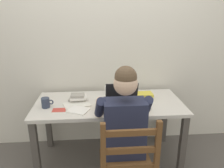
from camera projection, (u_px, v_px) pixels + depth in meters
ground_plane at (109, 158)px, 2.51m from camera, size 8.00×8.00×0.00m
back_wall at (106, 40)px, 2.49m from camera, size 6.00×0.04×2.60m
desk at (109, 110)px, 2.31m from camera, size 1.55×0.70×0.70m
seated_person at (123, 125)px, 1.90m from camera, size 0.50×0.60×1.23m
wooden_chair at (127, 167)px, 1.70m from camera, size 0.42×0.42×0.92m
laptop at (123, 102)px, 2.14m from camera, size 0.33×0.29×0.23m
computer_mouse at (148, 107)px, 2.12m from camera, size 0.06×0.10×0.03m
coffee_mug_white at (109, 90)px, 2.47m from camera, size 0.12×0.08×0.10m
coffee_mug_dark at (46, 103)px, 2.14m from camera, size 0.12×0.08×0.10m
coffee_mug_spare at (111, 95)px, 2.36m from camera, size 0.12×0.08×0.09m
book_stack_main at (78, 98)px, 2.31m from camera, size 0.20×0.16×0.08m
book_stack_side at (144, 95)px, 2.38m from camera, size 0.19×0.15×0.06m
paper_pile_near_laptop at (77, 105)px, 2.21m from camera, size 0.30×0.25×0.01m
paper_pile_back_corner at (79, 110)px, 2.08m from camera, size 0.24×0.22×0.01m
landscape_photo_print at (59, 110)px, 2.10m from camera, size 0.13×0.09×0.00m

